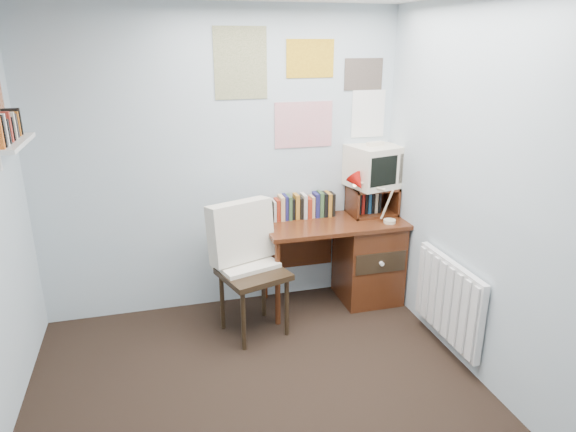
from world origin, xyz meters
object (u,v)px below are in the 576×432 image
Objects in this scene: desk_lamp at (391,202)px; wall_shelf at (8,143)px; desk_chair at (253,274)px; crt_tv at (374,164)px; tv_riser at (372,200)px; radiator at (449,300)px; desk at (362,257)px.

wall_shelf is (-2.74, -0.23, 0.67)m from desk_lamp.
desk_chair is 1.43m from crt_tv.
wall_shelf reaches higher than tv_riser.
desk_chair is 1.27× the size of radiator.
crt_tv reaches higher than desk_chair.
tv_riser is at bearing 10.32° from wall_shelf.
desk_lamp is at bearing -10.15° from desk_chair.
wall_shelf is (-2.69, -0.49, 0.74)m from tv_riser.
wall_shelf is (-2.70, -0.51, 0.42)m from crt_tv.
desk is 3.22× the size of desk_lamp.
tv_riser is (1.16, 0.42, 0.38)m from desk_chair.
radiator is (0.29, -0.93, 0.01)m from desk.
radiator is at bearing -80.72° from tv_riser.
wall_shelf is at bearing 165.37° from desk_chair.
desk is 3.00× the size of tv_riser.
wall_shelf reaches higher than desk.
tv_riser is 0.97× the size of crt_tv.
wall_shelf reaches higher than desk_lamp.
desk_lamp is (1.21, 0.15, 0.44)m from desk_chair.
radiator is (0.16, -1.06, -0.78)m from crt_tv.
desk_chair is 2.46× the size of crt_tv.
desk_chair is 1.29m from tv_riser.
desk_chair is at bearing -173.44° from crt_tv.
desk is 0.97m from radiator.
crt_tv is 2.78m from wall_shelf.
desk_lamp is 2.83m from wall_shelf.
crt_tv is (-0.04, 0.28, 0.26)m from desk_lamp.
desk_chair is (-1.04, -0.30, 0.10)m from desk.
desk_chair is 2.53× the size of tv_riser.
wall_shelf reaches higher than crt_tv.
desk_lamp is at bearing -41.52° from desk.
wall_shelf is (-2.86, 0.55, 1.20)m from radiator.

